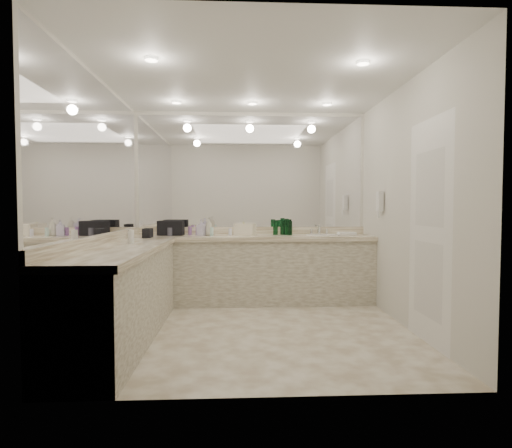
{
  "coord_description": "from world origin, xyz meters",
  "views": [
    {
      "loc": [
        -0.19,
        -4.12,
        1.28
      ],
      "look_at": [
        0.02,
        0.4,
        1.09
      ],
      "focal_mm": 28.0,
      "sensor_mm": 36.0,
      "label": 1
    }
  ],
  "objects_px": {
    "black_toiletry_bag": "(171,228)",
    "hand_towel": "(347,234)",
    "soap_bottle_a": "(209,227)",
    "soap_bottle_c": "(244,229)",
    "sink": "(322,236)",
    "wall_phone": "(380,201)",
    "cream_cosmetic_case": "(245,229)",
    "soap_bottle_b": "(201,228)"
  },
  "relations": [
    {
      "from": "black_toiletry_bag",
      "to": "hand_towel",
      "type": "relative_size",
      "value": 1.46
    },
    {
      "from": "soap_bottle_a",
      "to": "soap_bottle_c",
      "type": "relative_size",
      "value": 1.45
    },
    {
      "from": "sink",
      "to": "wall_phone",
      "type": "bearing_deg",
      "value": -39.57
    },
    {
      "from": "soap_bottle_a",
      "to": "cream_cosmetic_case",
      "type": "bearing_deg",
      "value": 8.21
    },
    {
      "from": "wall_phone",
      "to": "black_toiletry_bag",
      "type": "xyz_separation_m",
      "value": [
        -2.64,
        0.57,
        -0.35
      ]
    },
    {
      "from": "sink",
      "to": "hand_towel",
      "type": "bearing_deg",
      "value": -2.8
    },
    {
      "from": "soap_bottle_b",
      "to": "soap_bottle_c",
      "type": "height_order",
      "value": "soap_bottle_b"
    },
    {
      "from": "sink",
      "to": "hand_towel",
      "type": "xyz_separation_m",
      "value": [
        0.33,
        -0.02,
        0.02
      ]
    },
    {
      "from": "soap_bottle_b",
      "to": "soap_bottle_c",
      "type": "distance_m",
      "value": 0.57
    },
    {
      "from": "sink",
      "to": "soap_bottle_c",
      "type": "distance_m",
      "value": 1.06
    },
    {
      "from": "hand_towel",
      "to": "soap_bottle_b",
      "type": "xyz_separation_m",
      "value": [
        -1.95,
        0.0,
        0.09
      ]
    },
    {
      "from": "black_toiletry_bag",
      "to": "soap_bottle_b",
      "type": "bearing_deg",
      "value": -11.07
    },
    {
      "from": "soap_bottle_a",
      "to": "soap_bottle_c",
      "type": "distance_m",
      "value": 0.47
    },
    {
      "from": "wall_phone",
      "to": "soap_bottle_a",
      "type": "distance_m",
      "value": 2.21
    },
    {
      "from": "hand_towel",
      "to": "soap_bottle_b",
      "type": "height_order",
      "value": "soap_bottle_b"
    },
    {
      "from": "soap_bottle_a",
      "to": "soap_bottle_b",
      "type": "distance_m",
      "value": 0.1
    },
    {
      "from": "hand_towel",
      "to": "soap_bottle_a",
      "type": "xyz_separation_m",
      "value": [
        -1.85,
        0.02,
        0.1
      ]
    },
    {
      "from": "wall_phone",
      "to": "soap_bottle_a",
      "type": "relative_size",
      "value": 1.0
    },
    {
      "from": "soap_bottle_b",
      "to": "cream_cosmetic_case",
      "type": "bearing_deg",
      "value": 7.96
    },
    {
      "from": "sink",
      "to": "hand_towel",
      "type": "height_order",
      "value": "hand_towel"
    },
    {
      "from": "hand_towel",
      "to": "soap_bottle_a",
      "type": "relative_size",
      "value": 0.96
    },
    {
      "from": "sink",
      "to": "soap_bottle_a",
      "type": "height_order",
      "value": "soap_bottle_a"
    },
    {
      "from": "sink",
      "to": "wall_phone",
      "type": "relative_size",
      "value": 1.83
    },
    {
      "from": "wall_phone",
      "to": "hand_towel",
      "type": "xyz_separation_m",
      "value": [
        -0.27,
        0.48,
        -0.43
      ]
    },
    {
      "from": "soap_bottle_c",
      "to": "soap_bottle_a",
      "type": "bearing_deg",
      "value": -172.96
    },
    {
      "from": "cream_cosmetic_case",
      "to": "hand_towel",
      "type": "xyz_separation_m",
      "value": [
        1.37,
        -0.08,
        -0.06
      ]
    },
    {
      "from": "cream_cosmetic_case",
      "to": "black_toiletry_bag",
      "type": "bearing_deg",
      "value": -159.25
    },
    {
      "from": "wall_phone",
      "to": "cream_cosmetic_case",
      "type": "relative_size",
      "value": 0.9
    },
    {
      "from": "sink",
      "to": "soap_bottle_b",
      "type": "height_order",
      "value": "soap_bottle_b"
    },
    {
      "from": "soap_bottle_c",
      "to": "cream_cosmetic_case",
      "type": "bearing_deg",
      "value": 37.44
    },
    {
      "from": "soap_bottle_a",
      "to": "soap_bottle_c",
      "type": "xyz_separation_m",
      "value": [
        0.46,
        0.06,
        -0.04
      ]
    },
    {
      "from": "sink",
      "to": "black_toiletry_bag",
      "type": "height_order",
      "value": "black_toiletry_bag"
    },
    {
      "from": "wall_phone",
      "to": "soap_bottle_c",
      "type": "bearing_deg",
      "value": 161.49
    },
    {
      "from": "soap_bottle_b",
      "to": "soap_bottle_c",
      "type": "xyz_separation_m",
      "value": [
        0.56,
        0.07,
        -0.03
      ]
    },
    {
      "from": "wall_phone",
      "to": "cream_cosmetic_case",
      "type": "distance_m",
      "value": 1.78
    },
    {
      "from": "sink",
      "to": "soap_bottle_a",
      "type": "relative_size",
      "value": 1.83
    },
    {
      "from": "sink",
      "to": "soap_bottle_b",
      "type": "xyz_separation_m",
      "value": [
        -1.62,
        -0.01,
        0.11
      ]
    },
    {
      "from": "wall_phone",
      "to": "soap_bottle_a",
      "type": "height_order",
      "value": "wall_phone"
    },
    {
      "from": "cream_cosmetic_case",
      "to": "soap_bottle_a",
      "type": "distance_m",
      "value": 0.49
    },
    {
      "from": "sink",
      "to": "wall_phone",
      "type": "height_order",
      "value": "wall_phone"
    },
    {
      "from": "cream_cosmetic_case",
      "to": "soap_bottle_c",
      "type": "distance_m",
      "value": 0.02
    },
    {
      "from": "cream_cosmetic_case",
      "to": "soap_bottle_a",
      "type": "xyz_separation_m",
      "value": [
        -0.48,
        -0.07,
        0.04
      ]
    }
  ]
}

